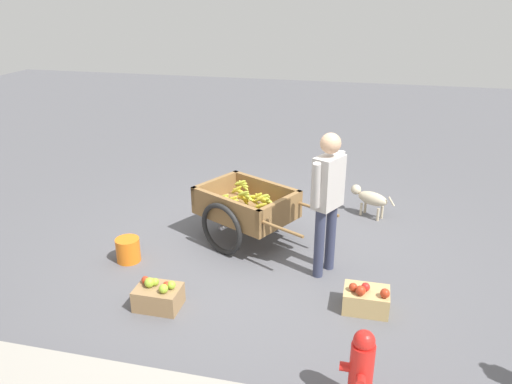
{
  "coord_description": "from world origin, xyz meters",
  "views": [
    {
      "loc": [
        -1.12,
        5.07,
        2.94
      ],
      "look_at": [
        0.11,
        -0.14,
        0.75
      ],
      "focal_mm": 35.16,
      "sensor_mm": 36.0,
      "label": 1
    }
  ],
  "objects_px": {
    "mixed_fruit_crate": "(366,299)",
    "vendor_person": "(328,193)",
    "dog": "(370,198)",
    "plastic_bucket": "(128,250)",
    "apple_crate": "(158,296)",
    "fruit_cart": "(247,208)",
    "fire_hydrant": "(361,369)"
  },
  "relations": [
    {
      "from": "fire_hydrant",
      "to": "plastic_bucket",
      "type": "height_order",
      "value": "fire_hydrant"
    },
    {
      "from": "vendor_person",
      "to": "apple_crate",
      "type": "relative_size",
      "value": 3.63
    },
    {
      "from": "vendor_person",
      "to": "dog",
      "type": "height_order",
      "value": "vendor_person"
    },
    {
      "from": "vendor_person",
      "to": "dog",
      "type": "relative_size",
      "value": 2.66
    },
    {
      "from": "dog",
      "to": "fire_hydrant",
      "type": "distance_m",
      "value": 3.48
    },
    {
      "from": "fruit_cart",
      "to": "vendor_person",
      "type": "relative_size",
      "value": 1.14
    },
    {
      "from": "vendor_person",
      "to": "dog",
      "type": "bearing_deg",
      "value": -105.55
    },
    {
      "from": "plastic_bucket",
      "to": "vendor_person",
      "type": "bearing_deg",
      "value": -172.94
    },
    {
      "from": "apple_crate",
      "to": "mixed_fruit_crate",
      "type": "distance_m",
      "value": 2.04
    },
    {
      "from": "fire_hydrant",
      "to": "fruit_cart",
      "type": "bearing_deg",
      "value": -58.21
    },
    {
      "from": "vendor_person",
      "to": "fire_hydrant",
      "type": "height_order",
      "value": "vendor_person"
    },
    {
      "from": "vendor_person",
      "to": "mixed_fruit_crate",
      "type": "xyz_separation_m",
      "value": [
        -0.48,
        0.62,
        -0.83
      ]
    },
    {
      "from": "plastic_bucket",
      "to": "apple_crate",
      "type": "height_order",
      "value": "apple_crate"
    },
    {
      "from": "apple_crate",
      "to": "vendor_person",
      "type": "bearing_deg",
      "value": -145.46
    },
    {
      "from": "plastic_bucket",
      "to": "dog",
      "type": "bearing_deg",
      "value": -144.65
    },
    {
      "from": "dog",
      "to": "plastic_bucket",
      "type": "distance_m",
      "value": 3.28
    },
    {
      "from": "fruit_cart",
      "to": "dog",
      "type": "distance_m",
      "value": 1.83
    },
    {
      "from": "dog",
      "to": "mixed_fruit_crate",
      "type": "xyz_separation_m",
      "value": [
        -0.03,
        2.24,
        -0.15
      ]
    },
    {
      "from": "fire_hydrant",
      "to": "plastic_bucket",
      "type": "relative_size",
      "value": 2.39
    },
    {
      "from": "dog",
      "to": "plastic_bucket",
      "type": "xyz_separation_m",
      "value": [
        2.67,
        1.89,
        -0.13
      ]
    },
    {
      "from": "apple_crate",
      "to": "plastic_bucket",
      "type": "bearing_deg",
      "value": -47.26
    },
    {
      "from": "dog",
      "to": "fire_hydrant",
      "type": "xyz_separation_m",
      "value": [
        -0.02,
        3.48,
        0.06
      ]
    },
    {
      "from": "fruit_cart",
      "to": "dog",
      "type": "xyz_separation_m",
      "value": [
        -1.46,
        -1.09,
        -0.17
      ]
    },
    {
      "from": "dog",
      "to": "plastic_bucket",
      "type": "height_order",
      "value": "dog"
    },
    {
      "from": "apple_crate",
      "to": "dog",
      "type": "bearing_deg",
      "value": -126.42
    },
    {
      "from": "dog",
      "to": "plastic_bucket",
      "type": "relative_size",
      "value": 2.15
    },
    {
      "from": "vendor_person",
      "to": "plastic_bucket",
      "type": "distance_m",
      "value": 2.38
    },
    {
      "from": "mixed_fruit_crate",
      "to": "vendor_person",
      "type": "bearing_deg",
      "value": -52.22
    },
    {
      "from": "plastic_bucket",
      "to": "apple_crate",
      "type": "distance_m",
      "value": 1.04
    },
    {
      "from": "mixed_fruit_crate",
      "to": "fruit_cart",
      "type": "bearing_deg",
      "value": -37.54
    },
    {
      "from": "vendor_person",
      "to": "fire_hydrant",
      "type": "bearing_deg",
      "value": 104.09
    },
    {
      "from": "dog",
      "to": "fruit_cart",
      "type": "bearing_deg",
      "value": 36.75
    }
  ]
}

